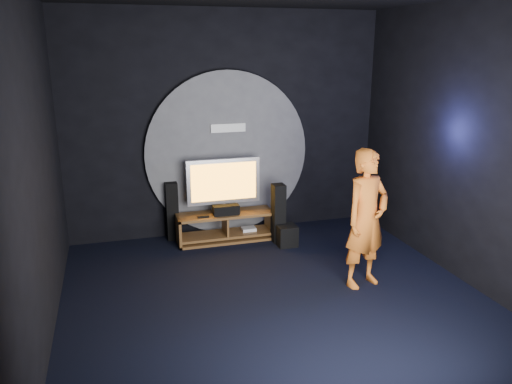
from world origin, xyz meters
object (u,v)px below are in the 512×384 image
tower_speaker_right (278,213)px  subwoofer (286,235)px  tv (224,183)px  player (366,219)px  media_console (226,228)px  tower_speaker_left (172,211)px

tower_speaker_right → subwoofer: tower_speaker_right is taller
tower_speaker_right → subwoofer: 0.36m
tv → subwoofer: tv is taller
subwoofer → player: (0.50, -1.50, 0.72)m
subwoofer → player: size_ratio=0.18×
subwoofer → player: bearing=-71.6°
media_console → tv: tv is taller
media_console → tv: (-0.01, 0.07, 0.72)m
subwoofer → player: 1.74m
media_console → tv: 0.72m
tower_speaker_right → player: bearing=-71.4°
tv → tower_speaker_left: bearing=163.4°
tower_speaker_left → tower_speaker_right: 1.66m
tv → subwoofer: size_ratio=3.54×
tower_speaker_left → tower_speaker_right: (1.56, -0.58, 0.00)m
tower_speaker_right → media_console: bearing=160.2°
tv → tower_speaker_right: (0.78, -0.35, -0.45)m
tower_speaker_left → player: (2.13, -2.27, 0.42)m
tv → tower_speaker_left: size_ratio=1.24×
subwoofer → player: player is taller
media_console → tower_speaker_right: size_ratio=1.63×
media_console → subwoofer: size_ratio=4.66×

